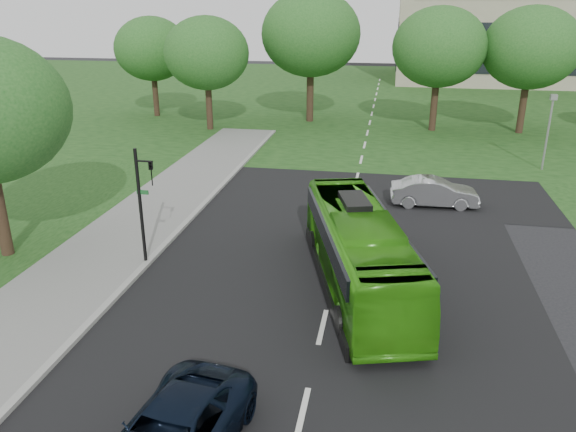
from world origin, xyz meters
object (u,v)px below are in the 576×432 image
object	(u,v)px
tree_park_a	(207,53)
sedan	(434,192)
tree_park_d	(531,48)
bus	(359,251)
tree_park_c	(439,47)
tree_park_f	(152,49)
traffic_light	(143,198)
tree_park_b	(311,34)
camera_pole	(550,122)

from	to	relation	value
tree_park_a	sedan	bearing A→B (deg)	-42.94
tree_park_d	bus	size ratio (longest dim) A/B	0.94
tree_park_c	tree_park_f	bearing A→B (deg)	175.48
tree_park_c	traffic_light	bearing A→B (deg)	-114.22
traffic_light	tree_park_a	bearing A→B (deg)	92.54
tree_park_b	traffic_light	world-z (taller)	tree_park_b
tree_park_b	bus	distance (m)	30.00
tree_park_a	camera_pole	bearing A→B (deg)	-17.99
tree_park_c	traffic_light	size ratio (longest dim) A/B	2.04
tree_park_a	tree_park_b	world-z (taller)	tree_park_b
camera_pole	bus	bearing A→B (deg)	-116.27
tree_park_f	traffic_light	world-z (taller)	tree_park_f
tree_park_b	tree_park_d	bearing A→B (deg)	-5.65
tree_park_b	traffic_light	distance (m)	28.89
tree_park_c	camera_pole	bearing A→B (deg)	-60.07
bus	traffic_light	world-z (taller)	traffic_light
tree_park_d	bus	bearing A→B (deg)	-111.18
tree_park_c	tree_park_d	xyz separation A→B (m)	(6.52, 0.26, 0.02)
tree_park_c	tree_park_d	bearing A→B (deg)	2.26
tree_park_a	tree_park_b	bearing A→B (deg)	32.15
camera_pole	traffic_light	bearing A→B (deg)	-133.13
tree_park_c	camera_pole	xyz separation A→B (m)	(5.86, -10.18, -3.37)
sedan	tree_park_f	bearing A→B (deg)	46.00
tree_park_f	traffic_light	distance (m)	30.87
tree_park_f	sedan	distance (m)	30.42
bus	tree_park_d	bearing A→B (deg)	53.13
tree_park_f	camera_pole	world-z (taller)	tree_park_f
tree_park_f	traffic_light	size ratio (longest dim) A/B	1.85
tree_park_a	tree_park_d	xyz separation A→B (m)	(23.72, 2.94, 0.49)
sedan	camera_pole	bearing A→B (deg)	-44.34
tree_park_d	sedan	bearing A→B (deg)	-112.30
tree_park_f	sedan	bearing A→B (deg)	-41.04
tree_park_d	tree_park_c	bearing A→B (deg)	-177.74
tree_park_b	tree_park_f	size ratio (longest dim) A/B	1.24
tree_park_f	camera_pole	bearing A→B (deg)	-22.26
tree_park_c	camera_pole	size ratio (longest dim) A/B	2.07
tree_park_a	tree_park_f	xyz separation A→B (m)	(-6.34, 4.55, -0.10)
tree_park_a	tree_park_b	xyz separation A→B (m)	(7.27, 4.57, 1.22)
traffic_light	bus	bearing A→B (deg)	-12.62
tree_park_c	tree_park_f	world-z (taller)	tree_park_c
bus	sedan	size ratio (longest dim) A/B	2.36
tree_park_c	bus	size ratio (longest dim) A/B	0.93
tree_park_c	traffic_light	world-z (taller)	tree_park_c
tree_park_f	bus	xyz separation A→B (m)	(19.50, -28.85, -4.31)
tree_park_c	sedan	world-z (taller)	tree_park_c
tree_park_a	traffic_light	bearing A→B (deg)	-77.65
tree_park_c	traffic_light	distance (m)	29.39
bus	camera_pole	bearing A→B (deg)	43.84
bus	traffic_light	size ratio (longest dim) A/B	2.19
tree_park_b	camera_pole	distance (m)	20.29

